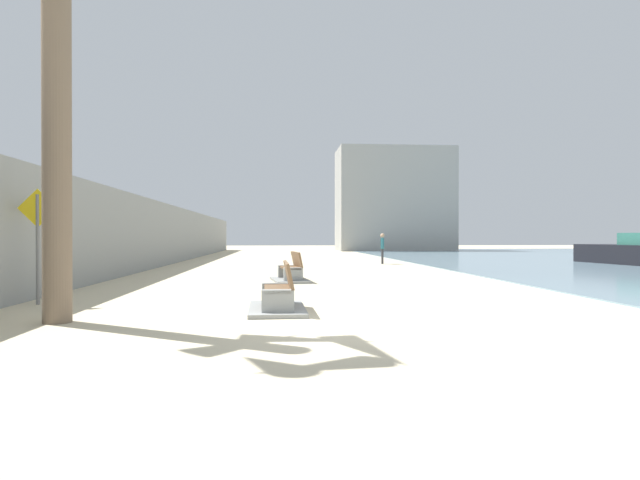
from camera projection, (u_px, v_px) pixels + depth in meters
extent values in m
plane|color=beige|center=(305.00, 266.00, 26.60)|extent=(120.00, 120.00, 0.00)
cube|color=gray|center=(155.00, 234.00, 25.98)|extent=(0.80, 64.00, 3.18)
cylinder|color=#7A6651|center=(57.00, 118.00, 8.95)|extent=(0.47, 0.47, 7.03)
cube|color=gray|center=(278.00, 303.00, 9.68)|extent=(0.60, 0.21, 0.50)
cube|color=gray|center=(276.00, 295.00, 11.07)|extent=(0.60, 0.21, 0.50)
cube|color=brown|center=(277.00, 288.00, 10.37)|extent=(0.54, 1.61, 0.06)
cube|color=brown|center=(289.00, 274.00, 10.40)|extent=(0.20, 1.60, 0.50)
cube|color=gray|center=(277.00, 309.00, 10.38)|extent=(1.15, 2.12, 0.08)
cube|color=gray|center=(293.00, 275.00, 16.59)|extent=(0.62, 0.28, 0.50)
cube|color=gray|center=(287.00, 272.00, 17.96)|extent=(0.62, 0.28, 0.50)
cube|color=brown|center=(290.00, 268.00, 17.27)|extent=(0.70, 1.65, 0.06)
cube|color=brown|center=(297.00, 259.00, 17.32)|extent=(0.37, 1.61, 0.50)
cube|color=gray|center=(290.00, 280.00, 17.27)|extent=(1.36, 2.22, 0.08)
cylinder|color=#333338|center=(382.00, 256.00, 28.13)|extent=(0.12, 0.12, 0.82)
cylinder|color=#333338|center=(382.00, 256.00, 28.26)|extent=(0.12, 0.12, 0.82)
cube|color=teal|center=(382.00, 243.00, 28.19)|extent=(0.24, 0.35, 0.58)
sphere|color=tan|center=(382.00, 235.00, 28.19)|extent=(0.22, 0.22, 0.22)
cylinder|color=teal|center=(382.00, 243.00, 27.98)|extent=(0.09, 0.09, 0.52)
cylinder|color=teal|center=(382.00, 243.00, 28.41)|extent=(0.09, 0.09, 0.52)
cube|color=black|center=(638.00, 255.00, 26.99)|extent=(2.95, 7.20, 1.01)
cylinder|color=slate|center=(38.00, 249.00, 11.37)|extent=(0.08, 0.08, 2.40)
cube|color=yellow|center=(38.00, 208.00, 11.36)|extent=(0.85, 0.03, 0.85)
cube|color=#9E9E99|center=(394.00, 200.00, 55.35)|extent=(12.00, 6.00, 10.75)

